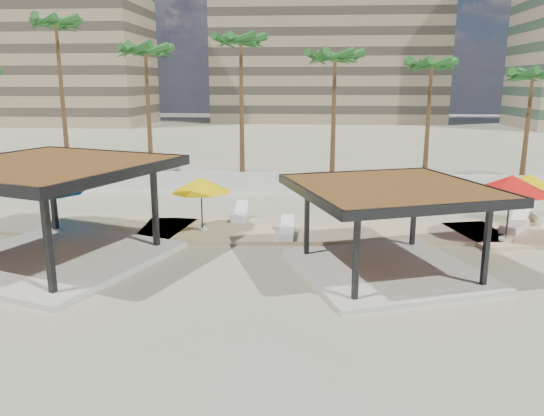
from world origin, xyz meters
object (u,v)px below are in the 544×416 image
Objects in this scene: pavilion_central at (390,221)px; umbrella_a at (41,176)px; lounger_d at (515,226)px; lounger_a at (240,215)px; umbrella_c at (511,185)px; pavilion_west at (50,203)px; lounger_c at (541,216)px; lounger_b at (287,232)px.

pavilion_central is 15.51m from umbrella_a.
lounger_a is at bearing 120.59° from lounger_d.
pavilion_central is 2.55× the size of umbrella_c.
pavilion_west is 4.80m from umbrella_a.
pavilion_central is 8.53m from lounger_d.
pavilion_west is at bearing 136.08° from lounger_a.
lounger_a is (-11.58, 2.79, -2.21)m from umbrella_c.
lounger_a is (8.66, 2.14, -2.16)m from umbrella_a.
lounger_d is (12.55, -1.08, 0.03)m from lounger_a.
pavilion_west is 4.32× the size of lounger_d.
umbrella_c is 4.94m from lounger_c.
lounger_c is at bearing 51.07° from umbrella_c.
umbrella_c is at bearing 30.72° from pavilion_west.
lounger_b is (11.07, -0.60, -2.16)m from umbrella_a.
pavilion_west is 5.00× the size of lounger_b.
pavilion_west reaches higher than lounger_c.
umbrella_c reaches higher than lounger_d.
umbrella_a is at bearing 143.79° from pavilion_central.
lounger_d reaches higher than lounger_b.
umbrella_a is 1.66× the size of lounger_a.
pavilion_central is 3.62× the size of lounger_d.
umbrella_c is 1.64× the size of lounger_b.
lounger_d is (0.97, 1.71, -2.18)m from umbrella_c.
pavilion_central is 5.60m from lounger_b.
lounger_b is at bearing 115.13° from pavilion_central.
lounger_d is at bearing 135.07° from lounger_c.
lounger_d is (-1.82, -1.75, -0.02)m from lounger_c.
pavilion_central reaches higher than lounger_b.
umbrella_c is 1.42× the size of lounger_d.
pavilion_central reaches higher than umbrella_c.
lounger_d is (18.78, 5.19, -1.89)m from pavilion_west.
umbrella_a is 20.25m from umbrella_c.
umbrella_c is (5.39, 3.77, 0.66)m from pavilion_central.
pavilion_central is 12.43m from pavilion_west.
umbrella_a is at bearing 128.37° from lounger_d.
umbrella_c reaches higher than umbrella_a.
lounger_b is at bearing -137.89° from lounger_a.
pavilion_west reaches higher than umbrella_a.
umbrella_c is 2.93m from lounger_d.
umbrella_a reaches higher than lounger_c.
lounger_a is 12.59m from lounger_d.
umbrella_a is at bearing 98.20° from lounger_c.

